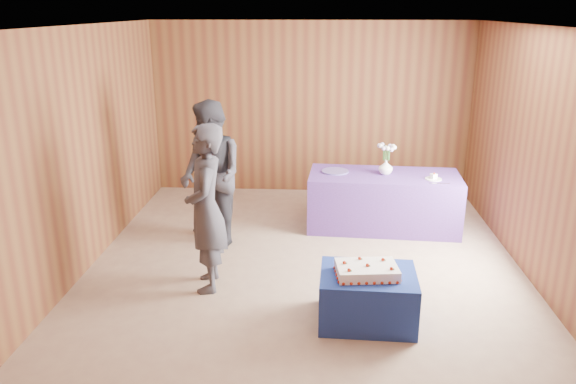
# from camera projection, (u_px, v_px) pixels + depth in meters

# --- Properties ---
(ground) EXTENTS (6.00, 6.00, 0.00)m
(ground) POSITION_uv_depth(u_px,v_px,m) (304.00, 270.00, 6.46)
(ground) COLOR gray
(ground) RESTS_ON ground
(room_shell) EXTENTS (5.04, 6.04, 2.72)m
(room_shell) POSITION_uv_depth(u_px,v_px,m) (306.00, 115.00, 5.89)
(room_shell) COLOR brown
(room_shell) RESTS_ON ground
(cake_table) EXTENTS (0.93, 0.74, 0.50)m
(cake_table) POSITION_uv_depth(u_px,v_px,m) (367.00, 297.00, 5.34)
(cake_table) COLOR navy
(cake_table) RESTS_ON ground
(serving_table) EXTENTS (2.05, 1.02, 0.75)m
(serving_table) POSITION_uv_depth(u_px,v_px,m) (383.00, 201.00, 7.62)
(serving_table) COLOR #593695
(serving_table) RESTS_ON ground
(sheet_cake) EXTENTS (0.63, 0.46, 0.14)m
(sheet_cake) POSITION_uv_depth(u_px,v_px,m) (367.00, 270.00, 5.21)
(sheet_cake) COLOR white
(sheet_cake) RESTS_ON cake_table
(vase) EXTENTS (0.20, 0.20, 0.20)m
(vase) POSITION_uv_depth(u_px,v_px,m) (386.00, 167.00, 7.49)
(vase) COLOR white
(vase) RESTS_ON serving_table
(flower_spray) EXTENTS (0.26, 0.26, 0.20)m
(flower_spray) POSITION_uv_depth(u_px,v_px,m) (387.00, 148.00, 7.41)
(flower_spray) COLOR #2B5F26
(flower_spray) RESTS_ON vase
(platter) EXTENTS (0.40, 0.40, 0.02)m
(platter) POSITION_uv_depth(u_px,v_px,m) (335.00, 171.00, 7.62)
(platter) COLOR #5E4F9F
(platter) RESTS_ON serving_table
(plate) EXTENTS (0.24, 0.24, 0.01)m
(plate) POSITION_uv_depth(u_px,v_px,m) (433.00, 179.00, 7.29)
(plate) COLOR white
(plate) RESTS_ON serving_table
(cake_slice) EXTENTS (0.10, 0.09, 0.09)m
(cake_slice) POSITION_uv_depth(u_px,v_px,m) (434.00, 176.00, 7.28)
(cake_slice) COLOR white
(cake_slice) RESTS_ON plate
(knife) EXTENTS (0.26, 0.03, 0.00)m
(knife) POSITION_uv_depth(u_px,v_px,m) (440.00, 183.00, 7.12)
(knife) COLOR #BBBCC0
(knife) RESTS_ON serving_table
(guest_left) EXTENTS (0.53, 0.71, 1.78)m
(guest_left) POSITION_uv_depth(u_px,v_px,m) (206.00, 209.00, 5.81)
(guest_left) COLOR #35343D
(guest_left) RESTS_ON ground
(guest_right) EXTENTS (1.09, 1.13, 1.83)m
(guest_right) POSITION_uv_depth(u_px,v_px,m) (211.00, 175.00, 6.90)
(guest_right) COLOR #32323C
(guest_right) RESTS_ON ground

